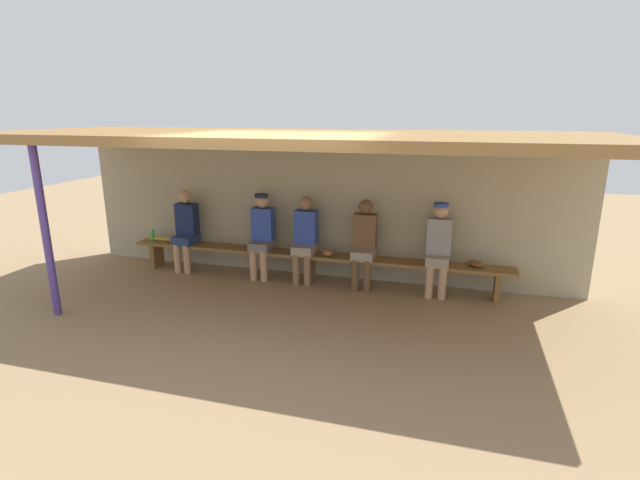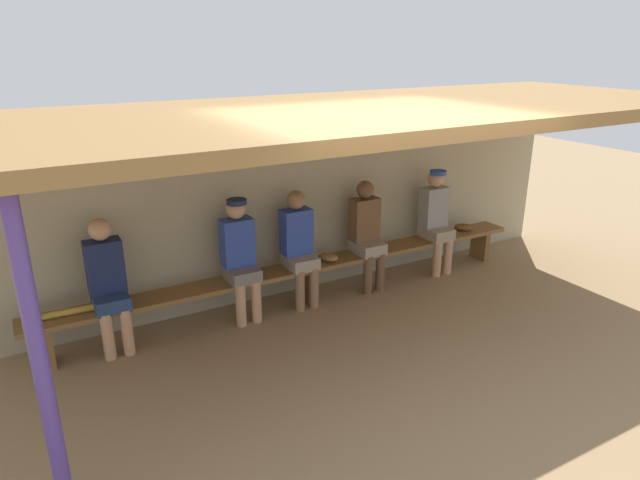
% 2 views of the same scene
% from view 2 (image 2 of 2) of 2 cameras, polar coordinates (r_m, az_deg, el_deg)
% --- Properties ---
extents(ground_plane, '(24.00, 24.00, 0.00)m').
position_cam_2_polar(ground_plane, '(5.53, 6.38, -12.25)').
color(ground_plane, '#937754').
extents(back_wall, '(8.00, 0.20, 2.20)m').
position_cam_2_polar(back_wall, '(6.66, -3.34, 3.87)').
color(back_wall, tan).
rests_on(back_wall, ground).
extents(dugout_roof, '(8.00, 2.80, 0.12)m').
position_cam_2_polar(dugout_roof, '(5.31, 2.82, 12.59)').
color(dugout_roof, olive).
rests_on(dugout_roof, back_wall).
extents(support_post, '(0.10, 0.10, 2.20)m').
position_cam_2_polar(support_post, '(3.69, -26.22, -12.16)').
color(support_post, '#4C388C').
rests_on(support_post, ground).
extents(bench, '(6.00, 0.36, 0.46)m').
position_cam_2_polar(bench, '(6.52, -1.45, -3.10)').
color(bench, brown).
rests_on(bench, ground).
extents(player_in_blue, '(0.34, 0.42, 1.34)m').
position_cam_2_polar(player_in_blue, '(6.81, 4.74, 0.93)').
color(player_in_blue, gray).
rests_on(player_in_blue, ground).
extents(player_leftmost, '(0.34, 0.42, 1.34)m').
position_cam_2_polar(player_leftmost, '(6.36, -2.15, -0.40)').
color(player_leftmost, gray).
rests_on(player_leftmost, ground).
extents(player_middle, '(0.34, 0.42, 1.34)m').
position_cam_2_polar(player_middle, '(6.08, -8.10, -1.38)').
color(player_middle, slate).
rests_on(player_middle, ground).
extents(player_rightmost, '(0.34, 0.42, 1.34)m').
position_cam_2_polar(player_rightmost, '(5.78, -20.65, -3.87)').
color(player_rightmost, navy).
rests_on(player_rightmost, ground).
extents(player_near_post, '(0.34, 0.42, 1.34)m').
position_cam_2_polar(player_near_post, '(7.44, 11.62, 2.36)').
color(player_near_post, gray).
rests_on(player_near_post, ground).
extents(water_bottle_clear, '(0.06, 0.06, 0.21)m').
position_cam_2_polar(water_bottle_clear, '(5.80, -26.71, -6.53)').
color(water_bottle_clear, green).
rests_on(water_bottle_clear, bench).
extents(baseball_glove_tan, '(0.29, 0.29, 0.09)m').
position_cam_2_polar(baseball_glove_tan, '(7.87, 14.28, 1.27)').
color(baseball_glove_tan, brown).
rests_on(baseball_glove_tan, bench).
extents(baseball_glove_dark_brown, '(0.24, 0.28, 0.09)m').
position_cam_2_polar(baseball_glove_dark_brown, '(6.59, 0.90, -1.73)').
color(baseball_glove_dark_brown, olive).
rests_on(baseball_glove_dark_brown, bench).
extents(baseball_bat, '(0.78, 0.11, 0.07)m').
position_cam_2_polar(baseball_bat, '(5.84, -23.79, -6.61)').
color(baseball_bat, '#B28C33').
rests_on(baseball_bat, bench).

